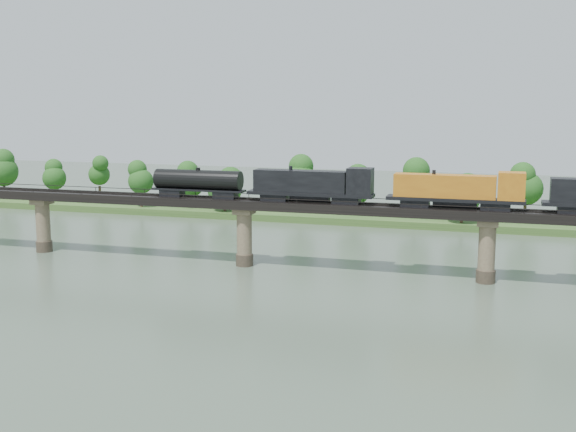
# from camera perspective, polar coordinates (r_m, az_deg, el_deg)

# --- Properties ---
(ground) EXTENTS (400.00, 400.00, 0.00)m
(ground) POSITION_cam_1_polar(r_m,az_deg,el_deg) (97.84, -9.58, -7.73)
(ground) COLOR #3B4C3D
(ground) RESTS_ON ground
(far_bank) EXTENTS (300.00, 24.00, 1.60)m
(far_bank) POSITION_cam_1_polar(r_m,az_deg,el_deg) (175.98, 2.75, 0.25)
(far_bank) COLOR #325321
(far_bank) RESTS_ON ground
(bridge) EXTENTS (236.00, 30.00, 11.50)m
(bridge) POSITION_cam_1_polar(r_m,az_deg,el_deg) (123.32, -3.47, -1.45)
(bridge) COLOR #473A2D
(bridge) RESTS_ON ground
(bridge_superstructure) EXTENTS (220.00, 4.90, 0.75)m
(bridge_superstructure) POSITION_cam_1_polar(r_m,az_deg,el_deg) (122.30, -3.50, 1.46)
(bridge_superstructure) COLOR black
(bridge_superstructure) RESTS_ON bridge
(far_treeline) EXTENTS (289.06, 17.54, 13.60)m
(far_treeline) POSITION_cam_1_polar(r_m,az_deg,el_deg) (172.79, -0.24, 2.78)
(far_treeline) COLOR #382619
(far_treeline) RESTS_ON far_bank
(freight_train) EXTENTS (85.37, 3.33, 5.88)m
(freight_train) POSITION_cam_1_polar(r_m,az_deg,el_deg) (115.44, 9.32, 2.15)
(freight_train) COLOR black
(freight_train) RESTS_ON bridge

